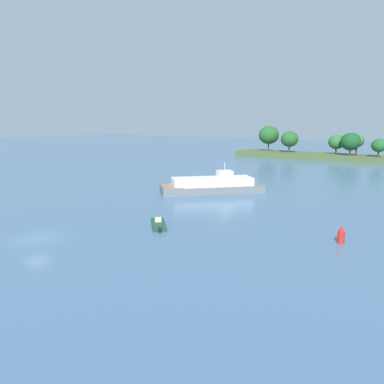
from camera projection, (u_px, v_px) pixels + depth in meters
The scene contains 5 objects.
ground_plane at pixel (35, 239), 39.47m from camera, with size 400.00×400.00×0.00m, color #476B8E.
treeline_island at pixel (352, 151), 110.96m from camera, with size 74.57×11.03×9.79m.
white_riverboat at pixel (212, 185), 63.89m from camera, with size 15.28×15.61×5.02m.
small_motorboat at pixel (158, 224), 43.89m from camera, with size 4.22×4.37×0.96m.
channel_buoy_red at pixel (341, 235), 37.90m from camera, with size 0.70×0.70×1.90m.
Camera 1 is at (34.80, -21.97, 12.10)m, focal length 36.03 mm.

